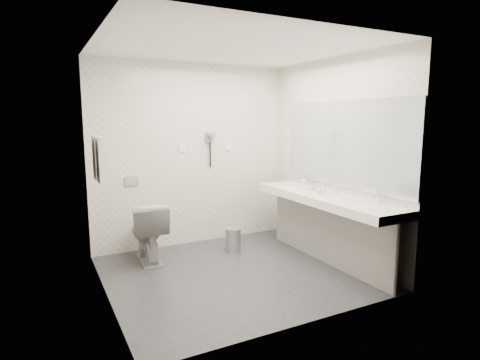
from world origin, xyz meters
TOP-DOWN VIEW (x-y plane):
  - floor at (0.00, 0.00)m, footprint 2.80×2.80m
  - ceiling at (0.00, 0.00)m, footprint 2.80×2.80m
  - wall_back at (0.00, 1.30)m, footprint 2.80×0.00m
  - wall_front at (0.00, -1.30)m, footprint 2.80×0.00m
  - wall_left at (-1.40, 0.00)m, footprint 0.00×2.60m
  - wall_right at (1.40, 0.00)m, footprint 0.00×2.60m
  - vanity_counter at (1.12, -0.20)m, footprint 0.55×2.20m
  - vanity_panel at (1.15, -0.20)m, footprint 0.03×2.15m
  - vanity_post_near at (1.18, -1.24)m, footprint 0.06×0.06m
  - vanity_post_far at (1.18, 0.84)m, footprint 0.06×0.06m
  - mirror at (1.39, -0.20)m, footprint 0.02×2.20m
  - basin_near at (1.12, -0.85)m, footprint 0.40×0.31m
  - basin_far at (1.12, 0.45)m, footprint 0.40×0.31m
  - faucet_near at (1.32, -0.85)m, footprint 0.04×0.04m
  - faucet_far at (1.32, 0.45)m, footprint 0.04×0.04m
  - soap_bottle_a at (1.09, -0.21)m, footprint 0.07×0.07m
  - soap_bottle_b at (1.10, -0.11)m, footprint 0.12×0.12m
  - soap_bottle_c at (1.28, -0.21)m, footprint 0.05×0.05m
  - glass_left at (1.20, 0.12)m, footprint 0.06×0.06m
  - glass_right at (1.25, 0.09)m, footprint 0.08×0.08m
  - toilet at (-0.77, 0.85)m, footprint 0.48×0.77m
  - flush_plate at (-0.85, 1.29)m, footprint 0.18×0.02m
  - pedal_bin at (0.32, 0.69)m, footprint 0.24×0.24m
  - bin_lid at (0.32, 0.69)m, footprint 0.21×0.21m
  - towel_rail at (-1.35, 0.55)m, footprint 0.02×0.62m
  - towel_near at (-1.34, 0.41)m, footprint 0.07×0.24m
  - towel_far at (-1.34, 0.69)m, footprint 0.07×0.24m
  - dryer_cradle at (0.25, 1.27)m, footprint 0.10×0.04m
  - dryer_barrel at (0.25, 1.20)m, footprint 0.08×0.14m
  - dryer_cord at (0.25, 1.26)m, footprint 0.02×0.02m
  - switch_plate_a at (-0.15, 1.29)m, footprint 0.09×0.02m
  - switch_plate_b at (0.55, 1.29)m, footprint 0.09×0.02m

SIDE VIEW (x-z plane):
  - floor at x=0.00m, z-range 0.00..0.00m
  - pedal_bin at x=0.32m, z-range 0.00..0.30m
  - bin_lid at x=0.32m, z-range 0.30..0.31m
  - vanity_panel at x=1.15m, z-range 0.00..0.75m
  - vanity_post_near at x=1.18m, z-range 0.00..0.75m
  - vanity_post_far at x=1.18m, z-range 0.00..0.75m
  - toilet at x=-0.77m, z-range 0.00..0.75m
  - vanity_counter at x=1.12m, z-range 0.75..0.85m
  - basin_near at x=1.12m, z-range 0.81..0.86m
  - basin_far at x=1.12m, z-range 0.81..0.86m
  - soap_bottle_b at x=1.10m, z-range 0.85..0.96m
  - soap_bottle_a at x=1.09m, z-range 0.85..0.96m
  - soap_bottle_c at x=1.28m, z-range 0.85..0.96m
  - glass_left at x=1.20m, z-range 0.85..0.96m
  - glass_right at x=1.25m, z-range 0.85..0.96m
  - faucet_near at x=1.32m, z-range 0.85..1.00m
  - faucet_far at x=1.32m, z-range 0.85..1.00m
  - flush_plate at x=-0.85m, z-range 0.89..1.01m
  - wall_back at x=0.00m, z-range -0.15..2.65m
  - wall_front at x=0.00m, z-range -0.15..2.65m
  - wall_left at x=-1.40m, z-range -0.05..2.55m
  - wall_right at x=1.40m, z-range -0.05..2.55m
  - dryer_cord at x=0.25m, z-range 1.07..1.43m
  - towel_near at x=-1.34m, z-range 1.09..1.57m
  - towel_far at x=-1.34m, z-range 1.09..1.57m
  - switch_plate_a at x=-0.15m, z-range 1.31..1.40m
  - switch_plate_b at x=0.55m, z-range 1.31..1.40m
  - mirror at x=1.39m, z-range 0.92..1.98m
  - dryer_cradle at x=0.25m, z-range 1.43..1.57m
  - dryer_barrel at x=0.25m, z-range 1.49..1.57m
  - towel_rail at x=-1.35m, z-range 1.54..1.56m
  - ceiling at x=0.00m, z-range 2.50..2.50m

